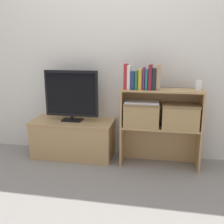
% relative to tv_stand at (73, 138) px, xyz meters
% --- Properties ---
extents(ground_plane, '(16.00, 16.00, 0.00)m').
position_rel_tv_stand_xyz_m(ground_plane, '(0.47, -0.19, -0.21)').
color(ground_plane, gray).
extents(wall_back, '(10.00, 0.05, 2.40)m').
position_rel_tv_stand_xyz_m(wall_back, '(0.47, 0.23, 0.99)').
color(wall_back, silver).
rests_on(wall_back, ground_plane).
extents(tv_stand, '(0.93, 0.40, 0.43)m').
position_rel_tv_stand_xyz_m(tv_stand, '(0.00, 0.00, 0.00)').
color(tv_stand, tan).
rests_on(tv_stand, ground_plane).
extents(tv, '(0.60, 0.14, 0.57)m').
position_rel_tv_stand_xyz_m(tv, '(0.00, -0.00, 0.51)').
color(tv, black).
rests_on(tv, tv_stand).
extents(bookshelf_lower_tier, '(0.82, 0.27, 0.43)m').
position_rel_tv_stand_xyz_m(bookshelf_lower_tier, '(0.98, -0.00, 0.06)').
color(bookshelf_lower_tier, tan).
rests_on(bookshelf_lower_tier, ground_plane).
extents(bookshelf_upper_tier, '(0.82, 0.27, 0.39)m').
position_rel_tv_stand_xyz_m(bookshelf_upper_tier, '(0.98, -0.00, 0.47)').
color(bookshelf_upper_tier, tan).
rests_on(bookshelf_upper_tier, bookshelf_lower_tier).
extents(book_crimson, '(0.03, 0.13, 0.25)m').
position_rel_tv_stand_xyz_m(book_crimson, '(0.62, -0.09, 0.74)').
color(book_crimson, '#B22328').
rests_on(book_crimson, bookshelf_upper_tier).
extents(book_ivory, '(0.03, 0.14, 0.24)m').
position_rel_tv_stand_xyz_m(book_ivory, '(0.65, -0.09, 0.73)').
color(book_ivory, silver).
rests_on(book_ivory, bookshelf_upper_tier).
extents(book_navy, '(0.04, 0.14, 0.18)m').
position_rel_tv_stand_xyz_m(book_navy, '(0.69, -0.09, 0.70)').
color(book_navy, navy).
rests_on(book_navy, bookshelf_upper_tier).
extents(book_forest, '(0.03, 0.16, 0.18)m').
position_rel_tv_stand_xyz_m(book_forest, '(0.73, -0.09, 0.70)').
color(book_forest, '#286638').
rests_on(book_forest, bookshelf_upper_tier).
extents(book_mustard, '(0.03, 0.16, 0.20)m').
position_rel_tv_stand_xyz_m(book_mustard, '(0.77, -0.09, 0.71)').
color(book_mustard, gold).
rests_on(book_mustard, bookshelf_upper_tier).
extents(book_plum, '(0.02, 0.13, 0.22)m').
position_rel_tv_stand_xyz_m(book_plum, '(0.80, -0.09, 0.72)').
color(book_plum, '#6B2D66').
rests_on(book_plum, bookshelf_upper_tier).
extents(book_teal, '(0.02, 0.15, 0.20)m').
position_rel_tv_stand_xyz_m(book_teal, '(0.83, -0.09, 0.71)').
color(book_teal, '#1E7075').
rests_on(book_teal, bookshelf_upper_tier).
extents(book_maroon, '(0.03, 0.16, 0.24)m').
position_rel_tv_stand_xyz_m(book_maroon, '(0.86, -0.09, 0.73)').
color(book_maroon, maroon).
rests_on(book_maroon, bookshelf_upper_tier).
extents(book_charcoal, '(0.04, 0.14, 0.21)m').
position_rel_tv_stand_xyz_m(book_charcoal, '(0.90, -0.09, 0.71)').
color(book_charcoal, '#232328').
rests_on(book_charcoal, bookshelf_upper_tier).
extents(book_tan, '(0.04, 0.12, 0.25)m').
position_rel_tv_stand_xyz_m(book_tan, '(0.94, -0.09, 0.73)').
color(book_tan, tan).
rests_on(book_tan, bookshelf_upper_tier).
extents(baby_monitor, '(0.05, 0.04, 0.13)m').
position_rel_tv_stand_xyz_m(baby_monitor, '(1.33, -0.06, 0.66)').
color(baby_monitor, white).
rests_on(baby_monitor, bookshelf_upper_tier).
extents(storage_basket_left, '(0.37, 0.24, 0.25)m').
position_rel_tv_stand_xyz_m(storage_basket_left, '(0.79, -0.07, 0.35)').
color(storage_basket_left, tan).
rests_on(storage_basket_left, bookshelf_lower_tier).
extents(storage_basket_right, '(0.37, 0.24, 0.25)m').
position_rel_tv_stand_xyz_m(storage_basket_right, '(1.18, -0.07, 0.35)').
color(storage_basket_right, tan).
rests_on(storage_basket_right, bookshelf_lower_tier).
extents(laptop, '(0.35, 0.22, 0.02)m').
position_rel_tv_stand_xyz_m(laptop, '(0.79, -0.07, 0.48)').
color(laptop, '#BCBCC1').
rests_on(laptop, storage_basket_left).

